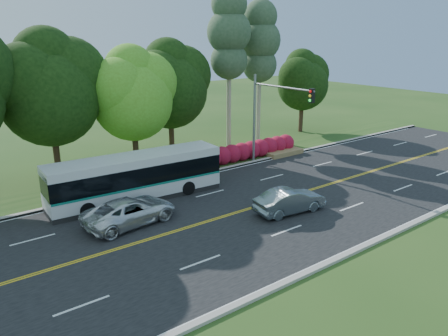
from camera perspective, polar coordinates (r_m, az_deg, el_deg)
ground at (r=26.19m, az=3.52°, el=-5.29°), size 120.00×120.00×0.00m
road at (r=26.18m, az=3.52°, el=-5.27°), size 60.00×14.00×0.02m
curb_north at (r=31.57m, az=-4.93°, el=-1.18°), size 60.00×0.30×0.15m
curb_south at (r=21.77m, az=16.06°, el=-10.68°), size 60.00×0.30×0.15m
grass_verge at (r=33.09m, az=-6.65°, el=-0.41°), size 60.00×4.00×0.10m
lane_markings at (r=26.12m, az=3.36°, el=-5.29°), size 57.60×13.82×0.00m
tree_row at (r=32.40m, az=-17.98°, el=10.60°), size 44.70×9.10×13.84m
bougainvillea_hedge at (r=36.27m, az=3.81°, el=2.35°), size 9.50×2.25×1.50m
traffic_signal at (r=33.00m, az=6.17°, el=7.82°), size 0.42×6.10×7.00m
transit_bus at (r=27.55m, az=-11.40°, el=-1.28°), size 10.95×2.93×2.84m
sedan at (r=25.58m, az=8.59°, el=-4.25°), size 4.47×2.02×1.42m
suv at (r=24.38m, az=-12.15°, el=-5.53°), size 5.45×2.99×1.45m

